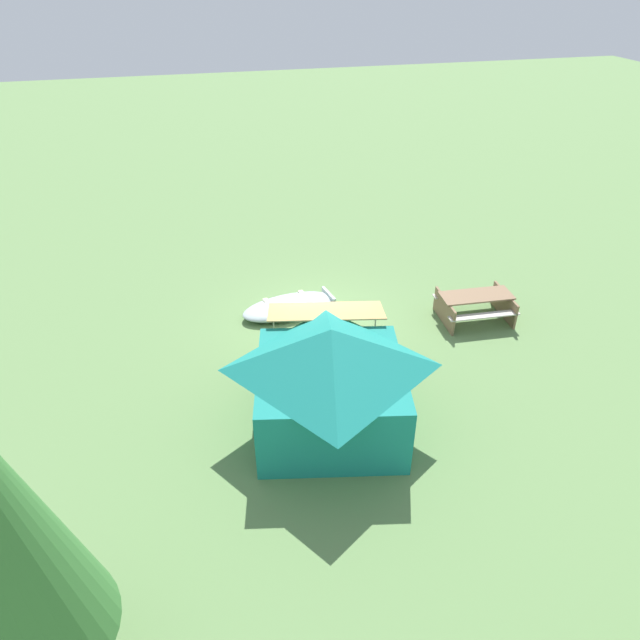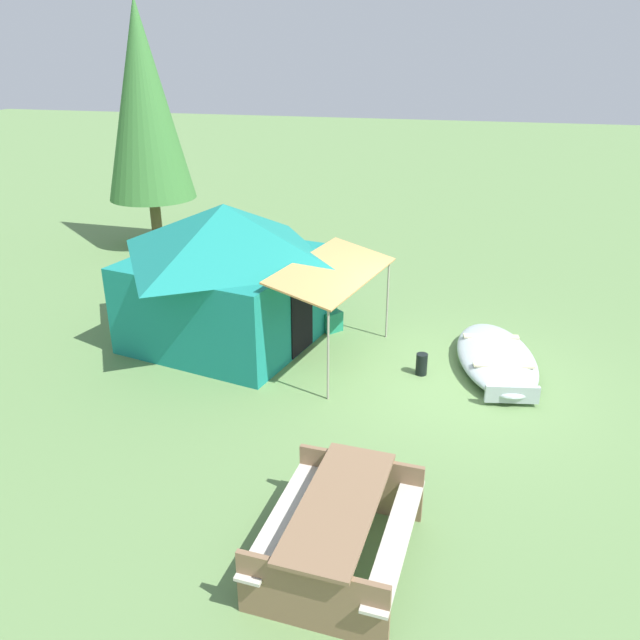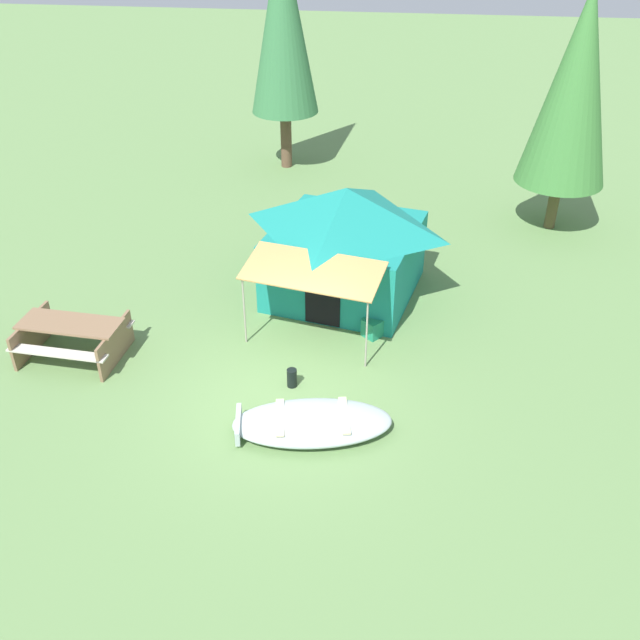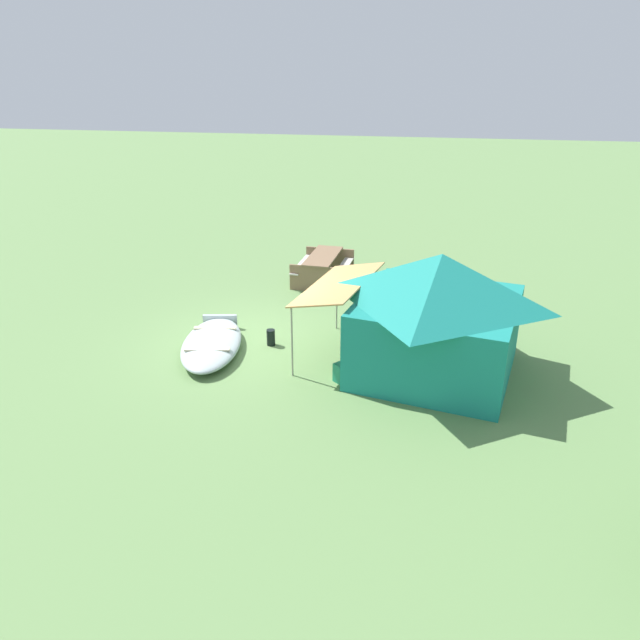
# 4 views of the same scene
# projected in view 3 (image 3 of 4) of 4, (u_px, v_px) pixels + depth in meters

# --- Properties ---
(ground_plane) EXTENTS (80.00, 80.00, 0.00)m
(ground_plane) POSITION_uv_depth(u_px,v_px,m) (281.00, 398.00, 12.99)
(ground_plane) COLOR #61854C
(beached_rowboat) EXTENTS (2.92, 1.73, 0.36)m
(beached_rowboat) POSITION_uv_depth(u_px,v_px,m) (311.00, 422.00, 12.13)
(beached_rowboat) COLOR #A8B7B8
(beached_rowboat) RESTS_ON ground_plane
(canvas_cabin_tent) EXTENTS (3.83, 4.81, 2.51)m
(canvas_cabin_tent) POSITION_uv_depth(u_px,v_px,m) (345.00, 240.00, 15.49)
(canvas_cabin_tent) COLOR #198076
(canvas_cabin_tent) RESTS_ON ground_plane
(picnic_table) EXTENTS (2.06, 1.57, 0.77)m
(picnic_table) POSITION_uv_depth(u_px,v_px,m) (72.00, 335.00, 13.84)
(picnic_table) COLOR #806246
(picnic_table) RESTS_ON ground_plane
(cooler_box) EXTENTS (0.62, 0.64, 0.39)m
(cooler_box) POSITION_uv_depth(u_px,v_px,m) (376.00, 326.00, 14.63)
(cooler_box) COLOR #1F825F
(cooler_box) RESTS_ON ground_plane
(fuel_can) EXTENTS (0.25, 0.25, 0.37)m
(fuel_can) POSITION_uv_depth(u_px,v_px,m) (292.00, 378.00, 13.18)
(fuel_can) COLOR black
(fuel_can) RESTS_ON ground_plane
(pine_tree_back_left) EXTENTS (2.24, 2.24, 6.12)m
(pine_tree_back_left) POSITION_uv_depth(u_px,v_px,m) (576.00, 87.00, 17.07)
(pine_tree_back_left) COLOR brown
(pine_tree_back_left) RESTS_ON ground_plane
(pine_tree_back_right) EXTENTS (2.04, 2.04, 7.04)m
(pine_tree_back_right) POSITION_uv_depth(u_px,v_px,m) (283.00, 21.00, 20.53)
(pine_tree_back_right) COLOR brown
(pine_tree_back_right) RESTS_ON ground_plane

